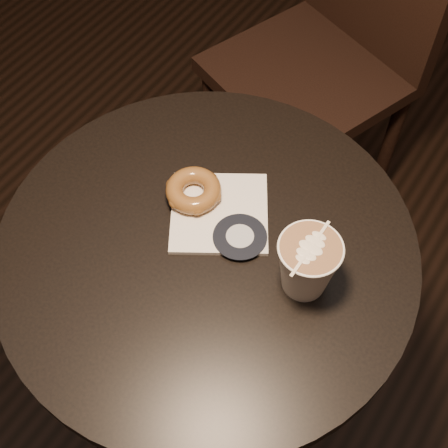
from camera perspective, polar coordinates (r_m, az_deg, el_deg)
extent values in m
plane|color=black|center=(1.71, -1.01, -15.08)|extent=(4.50, 4.50, 0.00)
cylinder|color=black|center=(1.04, -1.61, -2.28)|extent=(0.70, 0.70, 0.03)
cylinder|color=black|center=(1.36, -1.25, -10.21)|extent=(0.07, 0.07, 0.70)
cylinder|color=black|center=(1.70, -1.02, -14.97)|extent=(0.44, 0.44, 0.02)
cube|color=black|center=(1.67, 7.62, 13.27)|extent=(0.55, 0.55, 0.04)
cylinder|color=black|center=(1.86, -1.25, 8.77)|extent=(0.04, 0.04, 0.49)
cylinder|color=black|center=(1.69, 6.03, 1.25)|extent=(0.04, 0.04, 0.49)
cylinder|color=black|center=(2.03, 7.43, 13.26)|extent=(0.04, 0.04, 0.49)
cylinder|color=black|center=(1.87, 14.74, 6.71)|extent=(0.04, 0.04, 0.49)
cube|color=white|center=(1.05, -0.43, 1.04)|extent=(0.22, 0.22, 0.01)
torus|color=brown|center=(1.06, -2.80, 3.10)|extent=(0.10, 0.10, 0.03)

